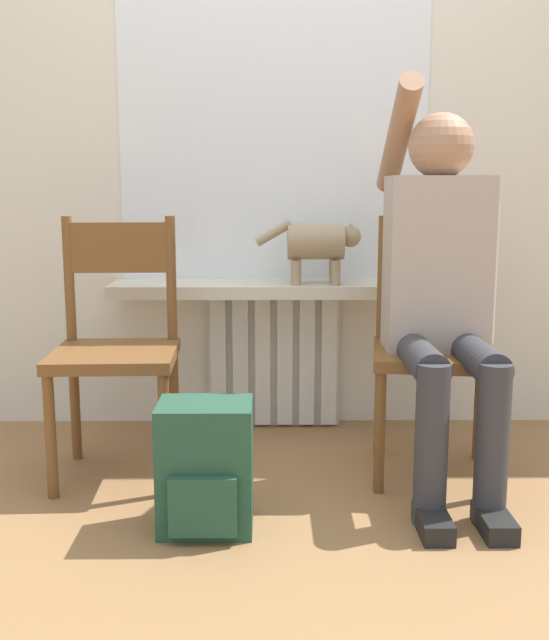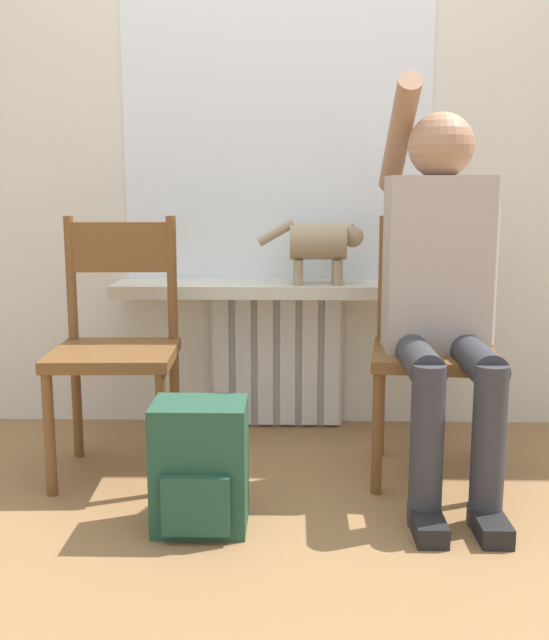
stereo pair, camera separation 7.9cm
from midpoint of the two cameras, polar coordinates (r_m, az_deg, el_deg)
name	(u,v)px [view 1 (the left image)]	position (r m, az deg, el deg)	size (l,w,h in m)	color
ground_plane	(277,552)	(2.17, -0.93, -17.29)	(12.00, 12.00, 0.00)	olive
wall_with_window	(273,100)	(3.18, -0.82, 16.39)	(7.00, 0.06, 2.70)	silver
radiator	(274,359)	(3.16, -0.78, -2.99)	(0.56, 0.08, 0.57)	silver
windowsill	(274,289)	(3.01, -0.81, 2.38)	(1.30, 0.28, 0.05)	beige
window_glass	(274,124)	(3.13, -0.82, 14.69)	(1.25, 0.01, 1.26)	white
chair_left	(116,344)	(2.66, -12.81, -1.81)	(0.43, 0.43, 0.90)	brown
chair_right	(434,344)	(2.65, 11.23, -1.78)	(0.47, 0.47, 0.90)	brown
person	(442,281)	(2.51, 11.78, 2.93)	(0.36, 0.96, 1.36)	#333338
cat	(318,244)	(2.96, 2.59, 5.81)	(0.42, 0.14, 0.26)	#9E896B
backpack	(206,467)	(2.25, -6.30, -11.11)	(0.27, 0.24, 0.38)	#234C38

